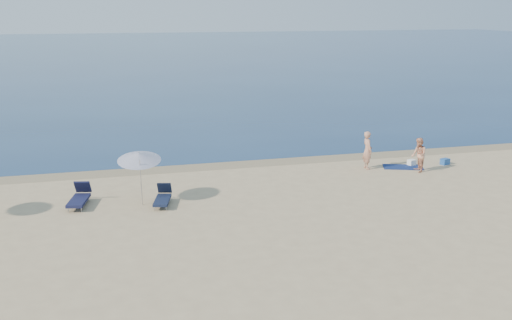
{
  "coord_description": "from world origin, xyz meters",
  "views": [
    {
      "loc": [
        -9.78,
        -9.57,
        7.37
      ],
      "look_at": [
        -2.56,
        16.0,
        1.0
      ],
      "focal_mm": 45.0,
      "sensor_mm": 36.0,
      "label": 1
    }
  ],
  "objects_px": {
    "person_right": "(419,155)",
    "umbrella_near": "(139,157)",
    "person_left": "(367,150)",
    "blue_cooler": "(445,162)"
  },
  "relations": [
    {
      "from": "person_left",
      "to": "blue_cooler",
      "type": "relative_size",
      "value": 4.32
    },
    {
      "from": "person_right",
      "to": "blue_cooler",
      "type": "height_order",
      "value": "person_right"
    },
    {
      "from": "person_left",
      "to": "person_right",
      "type": "relative_size",
      "value": 1.12
    },
    {
      "from": "person_right",
      "to": "blue_cooler",
      "type": "bearing_deg",
      "value": 124.21
    },
    {
      "from": "person_right",
      "to": "person_left",
      "type": "bearing_deg",
      "value": -110.02
    },
    {
      "from": "person_left",
      "to": "blue_cooler",
      "type": "distance_m",
      "value": 4.04
    },
    {
      "from": "blue_cooler",
      "to": "person_left",
      "type": "bearing_deg",
      "value": 157.88
    },
    {
      "from": "person_right",
      "to": "umbrella_near",
      "type": "distance_m",
      "value": 12.85
    },
    {
      "from": "person_left",
      "to": "person_right",
      "type": "bearing_deg",
      "value": -117.54
    },
    {
      "from": "umbrella_near",
      "to": "person_right",
      "type": "bearing_deg",
      "value": 16.36
    }
  ]
}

